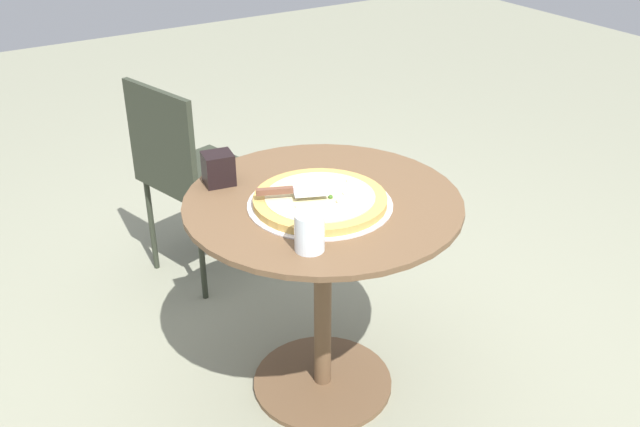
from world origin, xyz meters
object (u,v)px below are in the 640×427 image
object	(u,v)px
pizza_server	(291,191)
patio_chair_near	(188,166)
pizza_on_tray	(320,200)
drinking_cup	(310,232)
patio_table	(323,256)
napkin_dispenser	(218,169)

from	to	relation	value
pizza_server	patio_chair_near	distance (m)	0.92
pizza_on_tray	drinking_cup	bearing A→B (deg)	-38.25
pizza_server	patio_chair_near	xyz separation A→B (m)	(-0.88, 0.02, -0.27)
patio_chair_near	patio_table	bearing A→B (deg)	5.63
napkin_dispenser	patio_chair_near	distance (m)	0.69
drinking_cup	napkin_dispenser	size ratio (longest dim) A/B	1.04
drinking_cup	patio_chair_near	world-z (taller)	patio_chair_near
pizza_on_tray	napkin_dispenser	distance (m)	0.35
pizza_server	drinking_cup	distance (m)	0.25
pizza_server	drinking_cup	size ratio (longest dim) A/B	1.99
pizza_server	patio_chair_near	bearing A→B (deg)	178.99
pizza_on_tray	patio_chair_near	bearing A→B (deg)	-176.18
pizza_server	pizza_on_tray	bearing A→B (deg)	64.56
patio_table	patio_chair_near	size ratio (longest dim) A/B	0.98
napkin_dispenser	pizza_server	bearing A→B (deg)	-55.62
pizza_server	napkin_dispenser	world-z (taller)	napkin_dispenser
pizza_server	drinking_cup	xyz separation A→B (m)	(0.24, -0.08, 0.00)
drinking_cup	patio_chair_near	size ratio (longest dim) A/B	0.12
pizza_server	napkin_dispenser	distance (m)	0.28
pizza_on_tray	patio_table	bearing A→B (deg)	134.26
drinking_cup	patio_chair_near	bearing A→B (deg)	174.97
drinking_cup	napkin_dispenser	world-z (taller)	drinking_cup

